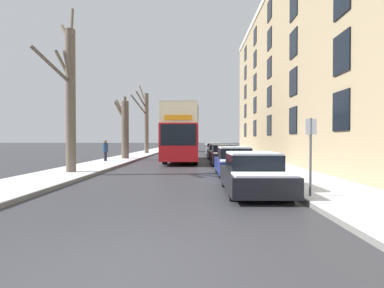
% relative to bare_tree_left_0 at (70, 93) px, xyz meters
% --- Properties ---
extents(ground_plane, '(320.00, 320.00, 0.00)m').
position_rel_bare_tree_left_0_xyz_m(ground_plane, '(5.33, -10.84, -4.07)').
color(ground_plane, '#38383D').
extents(sidewalk_left, '(3.02, 130.00, 0.16)m').
position_rel_bare_tree_left_0_xyz_m(sidewalk_left, '(-0.15, 42.16, -3.99)').
color(sidewalk_left, slate).
rests_on(sidewalk_left, ground).
extents(sidewalk_right, '(3.02, 130.00, 0.16)m').
position_rel_bare_tree_left_0_xyz_m(sidewalk_right, '(10.80, 42.16, -3.99)').
color(sidewalk_right, slate).
rests_on(sidewalk_right, ground).
extents(terrace_facade_right, '(9.10, 35.10, 14.75)m').
position_rel_bare_tree_left_0_xyz_m(terrace_facade_right, '(16.81, 9.97, 3.31)').
color(terrace_facade_right, tan).
rests_on(terrace_facade_right, ground).
extents(bare_tree_left_0, '(1.66, 3.76, 9.09)m').
position_rel_bare_tree_left_0_xyz_m(bare_tree_left_0, '(0.00, 0.00, 0.00)').
color(bare_tree_left_0, brown).
rests_on(bare_tree_left_0, ground).
extents(bare_tree_left_1, '(1.66, 2.80, 5.32)m').
position_rel_bare_tree_left_0_xyz_m(bare_tree_left_1, '(0.10, 10.83, -1.29)').
color(bare_tree_left_1, brown).
rests_on(bare_tree_left_1, ground).
extents(bare_tree_left_2, '(1.82, 3.14, 8.44)m').
position_rel_bare_tree_left_0_xyz_m(bare_tree_left_2, '(0.20, 20.74, -0.03)').
color(bare_tree_left_2, brown).
rests_on(bare_tree_left_2, ground).
extents(double_decker_bus, '(2.57, 10.85, 4.29)m').
position_rel_bare_tree_left_0_xyz_m(double_decker_bus, '(5.14, 9.68, -1.64)').
color(double_decker_bus, red).
rests_on(double_decker_bus, ground).
extents(parked_car_0, '(1.86, 4.17, 1.35)m').
position_rel_bare_tree_left_0_xyz_m(parked_car_0, '(8.21, -4.89, -3.44)').
color(parked_car_0, black).
rests_on(parked_car_0, ground).
extents(parked_car_1, '(1.74, 4.16, 1.41)m').
position_rel_bare_tree_left_0_xyz_m(parked_car_1, '(8.21, 0.19, -3.42)').
color(parked_car_1, navy).
rests_on(parked_car_1, ground).
extents(parked_car_2, '(1.81, 4.41, 1.43)m').
position_rel_bare_tree_left_0_xyz_m(parked_car_2, '(8.21, 6.10, -3.40)').
color(parked_car_2, black).
rests_on(parked_car_2, ground).
extents(parked_car_3, '(1.80, 4.40, 1.37)m').
position_rel_bare_tree_left_0_xyz_m(parked_car_3, '(8.21, 12.35, -3.43)').
color(parked_car_3, black).
rests_on(parked_car_3, ground).
extents(parked_car_4, '(1.77, 3.98, 1.40)m').
position_rel_bare_tree_left_0_xyz_m(parked_car_4, '(8.21, 18.31, -3.42)').
color(parked_car_4, slate).
rests_on(parked_car_4, ground).
extents(oncoming_van, '(1.96, 5.06, 2.47)m').
position_rel_bare_tree_left_0_xyz_m(oncoming_van, '(4.12, 29.16, -2.74)').
color(oncoming_van, '#333842').
rests_on(oncoming_van, ground).
extents(pedestrian_left_sidewalk, '(0.38, 0.38, 1.74)m').
position_rel_bare_tree_left_0_xyz_m(pedestrian_left_sidewalk, '(-0.57, 7.58, -3.11)').
color(pedestrian_left_sidewalk, black).
rests_on(pedestrian_left_sidewalk, ground).
extents(street_sign_post, '(0.32, 0.07, 2.38)m').
position_rel_bare_tree_left_0_xyz_m(street_sign_post, '(9.60, -6.23, -2.70)').
color(street_sign_post, '#4C4F54').
rests_on(street_sign_post, ground).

